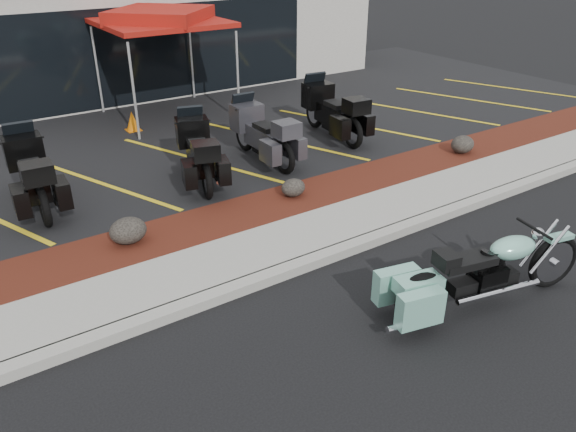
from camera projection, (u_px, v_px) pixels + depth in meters
ground at (368, 285)px, 8.11m from camera, size 90.00×90.00×0.00m
curb at (330, 254)px, 8.74m from camera, size 24.00×0.25×0.15m
sidewalk at (304, 236)px, 9.26m from camera, size 24.00×1.20×0.15m
mulch_bed at (266, 209)px, 10.15m from camera, size 24.00×1.20×0.16m
upper_lot at (153, 131)px, 14.15m from camera, size 26.00×9.60×0.15m
dealership_building at (72, 22)px, 17.91m from camera, size 18.00×8.16×4.00m
boulder_left at (128, 231)px, 8.82m from camera, size 0.59×0.49×0.42m
boulder_mid at (293, 188)px, 10.41m from camera, size 0.47×0.39×0.33m
boulder_right at (463, 144)px, 12.45m from camera, size 0.55×0.46×0.39m
hero_cruiser at (555, 254)px, 7.83m from camera, size 3.20×1.44×1.09m
touring_black_front at (25, 157)px, 10.43m from camera, size 1.02×2.38×1.36m
touring_black_mid at (192, 137)px, 11.52m from camera, size 1.46×2.40×1.31m
touring_grey at (244, 122)px, 12.42m from camera, size 0.89×2.27×1.32m
touring_black_rear at (315, 100)px, 13.88m from camera, size 1.16×2.46×1.38m
traffic_cone at (132, 121)px, 13.87m from camera, size 0.35×0.35×0.48m
popup_canopy at (161, 19)px, 13.97m from camera, size 3.14×3.14×2.73m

